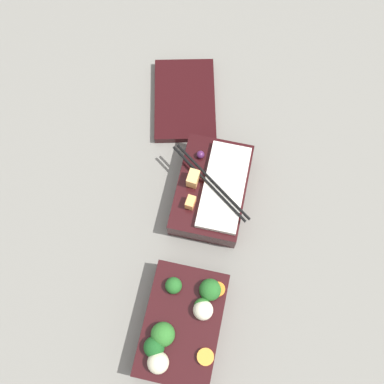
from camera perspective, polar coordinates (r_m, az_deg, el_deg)
ground_plane at (r=0.86m, az=0.70°, el=-8.20°), size 3.00×3.00×0.00m
bento_tray_vegetable at (r=0.82m, az=-1.34°, el=-16.43°), size 0.20×0.14×0.08m
bento_tray_rice at (r=0.87m, az=2.36°, el=0.40°), size 0.20×0.17×0.08m
bento_lid at (r=0.98m, az=-0.92°, el=11.62°), size 0.22×0.17×0.02m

